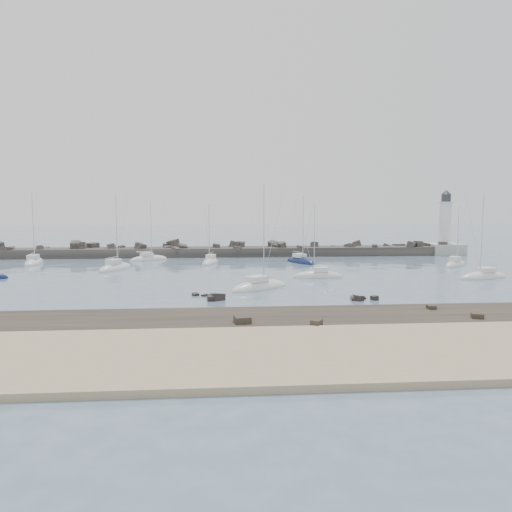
% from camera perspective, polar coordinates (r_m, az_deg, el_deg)
% --- Properties ---
extents(ground, '(400.00, 400.00, 0.00)m').
position_cam_1_polar(ground, '(67.45, -2.31, -3.34)').
color(ground, slate).
rests_on(ground, ground).
extents(sand_strip, '(140.00, 14.00, 1.00)m').
position_cam_1_polar(sand_strip, '(36.29, -0.17, -11.53)').
color(sand_strip, tan).
rests_on(sand_strip, ground).
extents(rock_shelf, '(140.00, 12.00, 2.10)m').
position_cam_1_polar(rock_shelf, '(45.87, -1.18, -7.77)').
color(rock_shelf, black).
rests_on(rock_shelf, ground).
extents(rock_cluster_near, '(4.03, 4.45, 1.67)m').
position_cam_1_polar(rock_cluster_near, '(57.94, -4.88, -4.85)').
color(rock_cluster_near, black).
rests_on(rock_cluster_near, ground).
extents(rock_cluster_far, '(3.28, 2.60, 1.18)m').
position_cam_1_polar(rock_cluster_far, '(58.41, 11.76, -4.88)').
color(rock_cluster_far, black).
rests_on(rock_cluster_far, ground).
extents(breakwater, '(115.00, 7.50, 5.01)m').
position_cam_1_polar(breakwater, '(105.15, -7.20, 0.15)').
color(breakwater, '#302D2B').
rests_on(breakwater, ground).
extents(lighthouse, '(7.00, 7.00, 14.60)m').
position_cam_1_polar(lighthouse, '(115.98, 20.73, 1.73)').
color(lighthouse, '#A1A29C').
rests_on(lighthouse, ground).
extents(sailboat_1, '(3.64, 8.96, 13.80)m').
position_cam_1_polar(sailboat_1, '(99.95, -24.04, -0.72)').
color(sailboat_1, silver).
rests_on(sailboat_1, ground).
extents(sailboat_3, '(5.72, 8.85, 13.59)m').
position_cam_1_polar(sailboat_3, '(86.28, -15.79, -1.41)').
color(sailboat_3, silver).
rests_on(sailboat_3, ground).
extents(sailboat_4, '(7.96, 6.28, 12.43)m').
position_cam_1_polar(sailboat_4, '(99.11, -12.17, -0.40)').
color(sailboat_4, silver).
rests_on(sailboat_4, ground).
extents(sailboat_5, '(4.06, 7.67, 11.77)m').
position_cam_1_polar(sailboat_5, '(92.24, -5.24, -0.75)').
color(sailboat_5, silver).
rests_on(sailboat_5, ground).
extents(sailboat_6, '(9.01, 7.69, 14.38)m').
position_cam_1_polar(sailboat_6, '(64.42, 0.40, -3.65)').
color(sailboat_6, silver).
rests_on(sailboat_6, ground).
extents(sailboat_7, '(5.83, 8.79, 13.40)m').
position_cam_1_polar(sailboat_7, '(93.29, 5.12, -0.67)').
color(sailboat_7, '#101D44').
rests_on(sailboat_7, ground).
extents(sailboat_8, '(7.49, 2.69, 11.78)m').
position_cam_1_polar(sailboat_8, '(74.82, 7.11, -2.34)').
color(sailboat_8, silver).
rests_on(sailboat_8, ground).
extents(sailboat_9, '(8.72, 4.75, 13.15)m').
position_cam_1_polar(sailboat_9, '(80.80, 24.58, -2.23)').
color(sailboat_9, silver).
rests_on(sailboat_9, ground).
extents(sailboat_10, '(6.72, 6.49, 11.60)m').
position_cam_1_polar(sailboat_10, '(94.56, 21.82, -0.98)').
color(sailboat_10, silver).
rests_on(sailboat_10, ground).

